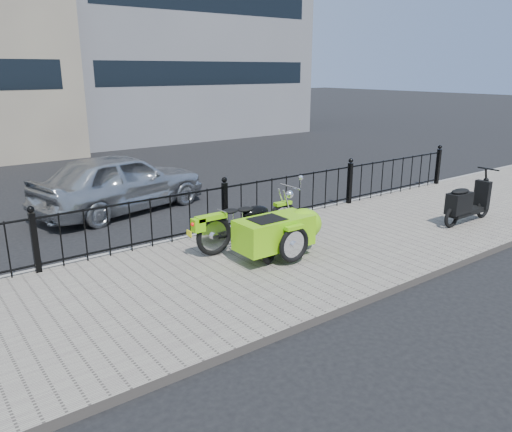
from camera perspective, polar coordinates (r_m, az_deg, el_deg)
ground at (r=8.89m, az=1.10°, el=-4.48°), size 120.00×120.00×0.00m
sidewalk at (r=8.51m, az=3.17°, el=-5.06°), size 30.00×3.80×0.12m
curb at (r=9.98m, az=-3.97°, el=-1.78°), size 30.00×0.10×0.12m
iron_fence at (r=9.72m, az=-3.58°, el=0.97°), size 14.11×0.11×1.08m
motorcycle_sidecar at (r=8.44m, az=2.43°, el=-1.37°), size 2.28×1.48×0.98m
scooter at (r=11.03m, az=22.86°, el=1.31°), size 1.60×0.47×1.08m
spare_tire at (r=8.11m, az=1.58°, el=-3.24°), size 0.59×0.43×0.65m
sedan_car at (r=11.87m, az=-15.23°, el=3.78°), size 4.32×2.51×1.38m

